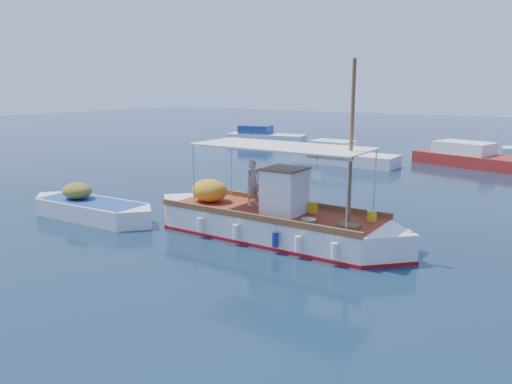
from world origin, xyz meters
The scene contains 6 objects.
ground centered at (0.00, 0.00, 0.00)m, with size 160.00×160.00×0.00m, color black.
fishing_caique centered at (-0.67, -0.04, 0.56)m, with size 10.55×3.05×6.44m.
dinghy centered at (-8.25, -2.02, 0.34)m, with size 6.61×2.12×1.61m.
bg_boat_nw centered at (-5.61, 17.13, 0.49)m, with size 7.04×2.42×1.80m.
bg_boat_n centered at (2.40, 21.21, 0.49)m, with size 9.38×5.09×1.80m.
bg_boat_far_w centered at (-17.62, 25.34, 0.49)m, with size 7.77×3.83×1.80m.
Camera 1 is at (8.73, -14.76, 5.42)m, focal length 35.00 mm.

